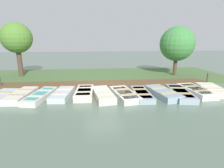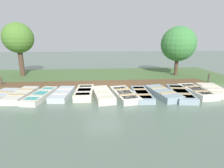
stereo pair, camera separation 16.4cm
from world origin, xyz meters
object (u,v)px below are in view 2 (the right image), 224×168
Objects in this scene: rowboat_2 at (41,95)px; rowboat_7 at (142,94)px; rowboat_5 at (103,94)px; rowboat_6 at (124,94)px; park_tree_far_left at (18,38)px; rowboat_3 at (63,94)px; mooring_post_far at (209,79)px; rowboat_4 at (84,93)px; mooring_post_near at (2,82)px; rowboat_10 at (196,91)px; rowboat_8 at (163,93)px; rowboat_11 at (212,90)px; rowboat_1 at (22,95)px; park_tree_left at (178,44)px; rowboat_9 at (180,93)px.

rowboat_7 is (0.23, 6.33, -0.01)m from rowboat_2.
rowboat_5 reaches higher than rowboat_2.
rowboat_6 is 11.61m from park_tree_far_left.
mooring_post_far is at bearing 107.46° from rowboat_3.
rowboat_2 is at bearing -83.42° from rowboat_4.
mooring_post_near and mooring_post_far have the same top height.
rowboat_10 is at bearing 79.50° from mooring_post_near.
rowboat_10 is (-0.25, 2.40, -0.01)m from rowboat_8.
rowboat_10 is at bearing 100.21° from rowboat_2.
rowboat_11 is 2.73m from mooring_post_far.
rowboat_4 is 8.62m from rowboat_11.
rowboat_7 is (-0.01, 2.48, -0.05)m from rowboat_5.
park_tree_left is at bearing 119.23° from rowboat_1.
rowboat_3 is at bearing 64.64° from mooring_post_near.
rowboat_11 reaches higher than rowboat_10.
park_tree_left is (-3.10, 14.70, 2.65)m from mooring_post_near.
rowboat_4 is 3.03× the size of mooring_post_far.
rowboat_2 is at bearing 54.88° from mooring_post_near.
rowboat_3 is 8.81m from rowboat_10.
rowboat_5 reaches higher than rowboat_1.
rowboat_6 is (0.18, 5.23, -0.01)m from rowboat_2.
rowboat_7 is at bearing 92.58° from rowboat_1.
park_tree_left is (0.91, 14.80, -0.51)m from park_tree_far_left.
rowboat_10 is 0.60× the size of park_tree_far_left.
rowboat_7 is (0.43, 5.04, -0.02)m from rowboat_3.
park_tree_far_left is at bearing -131.16° from rowboat_8.
rowboat_1 is at bearing -83.94° from rowboat_9.
rowboat_6 is 1.17× the size of rowboat_11.
rowboat_2 is 0.99× the size of rowboat_6.
rowboat_2 is 3.68× the size of mooring_post_near.
rowboat_3 is at bearing -105.82° from rowboat_6.
mooring_post_far reaches higher than rowboat_3.
rowboat_5 is at bearing 48.04° from park_tree_far_left.
rowboat_4 is 0.87× the size of rowboat_7.
rowboat_6 is 0.65× the size of park_tree_far_left.
rowboat_4 is 5.04m from rowboat_8.
rowboat_1 is 1.06× the size of rowboat_3.
park_tree_far_left reaches higher than rowboat_7.
rowboat_9 is at bearing -21.49° from park_tree_left.
rowboat_9 is (0.52, 10.04, -0.01)m from rowboat_1.
park_tree_left is (-5.38, 9.88, 2.92)m from rowboat_3.
rowboat_1 is at bearing -83.33° from rowboat_3.
rowboat_9 is (0.55, 7.54, 0.00)m from rowboat_3.
rowboat_8 reaches higher than rowboat_9.
rowboat_9 is (0.12, 4.98, -0.03)m from rowboat_5.
rowboat_1 is 10.05m from rowboat_9.
rowboat_11 is at bearing 95.20° from rowboat_1.
park_tree_far_left reaches higher than mooring_post_near.
park_tree_far_left reaches higher than rowboat_3.
mooring_post_near reaches higher than rowboat_1.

